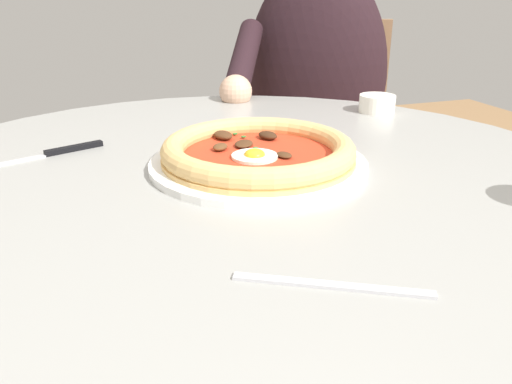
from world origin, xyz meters
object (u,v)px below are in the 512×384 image
(dining_table, at_px, (238,265))
(steak_knife, at_px, (56,152))
(fork_utensil, at_px, (331,286))
(diner_person, at_px, (311,147))
(cafe_chair_diner, at_px, (319,138))
(pizza_on_plate, at_px, (258,154))
(ramekin_capers, at_px, (377,103))

(dining_table, xyz_separation_m, steak_knife, (-0.22, 0.18, 0.14))
(fork_utensil, height_order, diner_person, diner_person)
(fork_utensil, relative_size, cafe_chair_diner, 0.18)
(pizza_on_plate, relative_size, diner_person, 0.25)
(diner_person, bearing_deg, dining_table, -122.59)
(dining_table, bearing_deg, fork_utensil, -90.27)
(ramekin_capers, bearing_deg, cafe_chair_diner, 76.37)
(fork_utensil, bearing_deg, steak_knife, 116.10)
(steak_knife, xyz_separation_m, ramekin_capers, (0.59, 0.08, 0.01))
(steak_knife, distance_m, fork_utensil, 0.51)
(ramekin_capers, bearing_deg, fork_utensil, -124.35)
(ramekin_capers, relative_size, diner_person, 0.06)
(steak_knife, xyz_separation_m, fork_utensil, (0.22, -0.45, -0.00))
(dining_table, height_order, pizza_on_plate, pizza_on_plate)
(cafe_chair_diner, bearing_deg, pizza_on_plate, -121.48)
(pizza_on_plate, distance_m, ramekin_capers, 0.40)
(pizza_on_plate, xyz_separation_m, fork_utensil, (-0.04, -0.30, -0.02))
(fork_utensil, xyz_separation_m, diner_person, (0.41, 0.91, -0.19))
(ramekin_capers, bearing_deg, steak_knife, -172.41)
(dining_table, relative_size, cafe_chair_diner, 1.21)
(dining_table, bearing_deg, steak_knife, 141.53)
(cafe_chair_diner, bearing_deg, fork_utensil, -115.22)
(steak_knife, height_order, ramekin_capers, ramekin_capers)
(fork_utensil, bearing_deg, cafe_chair_diner, 64.78)
(dining_table, relative_size, steak_knife, 5.38)
(fork_utensil, bearing_deg, diner_person, 65.95)
(steak_knife, height_order, cafe_chair_diner, cafe_chair_diner)
(steak_knife, relative_size, ramekin_capers, 2.77)
(steak_knife, bearing_deg, pizza_on_plate, -29.61)
(dining_table, distance_m, fork_utensil, 0.31)
(pizza_on_plate, bearing_deg, steak_knife, 150.39)
(steak_knife, height_order, diner_person, diner_person)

